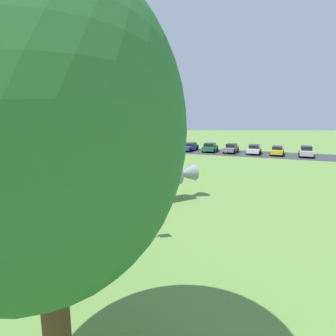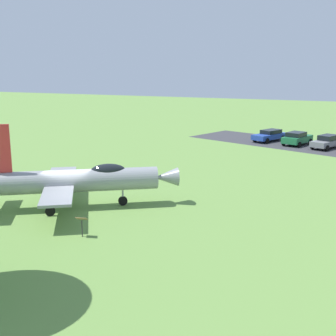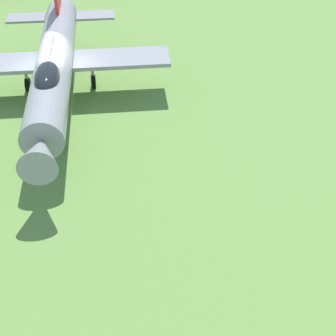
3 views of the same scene
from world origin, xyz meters
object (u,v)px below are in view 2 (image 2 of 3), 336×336
info_plaque (82,221)px  parked_car_blue (269,135)px  display_jet (74,180)px  parked_car_gray (327,142)px  parked_car_green (297,138)px

info_plaque → parked_car_blue: (-35.41, 3.09, -0.13)m
display_jet → parked_car_gray: size_ratio=2.64×
display_jet → parked_car_green: 31.47m
info_plaque → parked_car_gray: parked_car_gray is taller
info_plaque → parked_car_green: (-33.98, 6.52, -0.07)m
display_jet → parked_car_blue: bearing=45.5°
parked_car_gray → parked_car_blue: size_ratio=0.90×
info_plaque → parked_car_gray: bearing=163.4°
display_jet → parked_car_blue: display_jet is taller
parked_car_gray → parked_car_blue: 7.18m
display_jet → parked_car_blue: size_ratio=2.37×
display_jet → parked_car_gray: (-28.86, 13.12, -1.08)m
parked_car_green → info_plaque: bearing=-172.6°
info_plaque → parked_car_gray: (-32.96, 9.84, -0.10)m
info_plaque → display_jet: bearing=-141.3°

